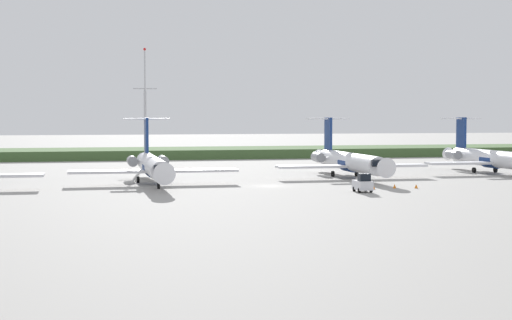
% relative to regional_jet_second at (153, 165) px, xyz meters
% --- Properties ---
extents(ground_plane, '(500.00, 500.00, 0.00)m').
position_rel_regional_jet_second_xyz_m(ground_plane, '(14.82, 22.90, -2.54)').
color(ground_plane, '#9E9B96').
extents(grass_berm, '(320.00, 20.00, 2.01)m').
position_rel_regional_jet_second_xyz_m(grass_berm, '(14.82, 66.93, -1.53)').
color(grass_berm, '#426033').
rests_on(grass_berm, ground).
extents(regional_jet_second, '(22.81, 31.00, 9.00)m').
position_rel_regional_jet_second_xyz_m(regional_jet_second, '(0.00, 0.00, 0.00)').
color(regional_jet_second, white).
rests_on(regional_jet_second, ground).
extents(regional_jet_third, '(22.81, 31.00, 9.00)m').
position_rel_regional_jet_second_xyz_m(regional_jet_third, '(29.79, 4.74, 0.00)').
color(regional_jet_third, white).
rests_on(regional_jet_third, ground).
extents(regional_jet_fourth, '(22.81, 31.00, 9.00)m').
position_rel_regional_jet_second_xyz_m(regional_jet_fourth, '(54.78, 7.95, 0.00)').
color(regional_jet_fourth, white).
rests_on(regional_jet_fourth, ground).
extents(antenna_mast, '(4.40, 0.50, 21.92)m').
position_rel_regional_jet_second_xyz_m(antenna_mast, '(2.33, 42.31, 6.58)').
color(antenna_mast, '#B2B2B7').
rests_on(antenna_mast, ground).
extents(baggage_tug, '(1.72, 3.20, 2.30)m').
position_rel_regional_jet_second_xyz_m(baggage_tug, '(24.07, -17.70, -1.53)').
color(baggage_tug, silver).
rests_on(baggage_tug, ground).
extents(safety_cone_front_marker, '(0.44, 0.44, 0.55)m').
position_rel_regional_jet_second_xyz_m(safety_cone_front_marker, '(26.75, -14.18, -2.26)').
color(safety_cone_front_marker, orange).
rests_on(safety_cone_front_marker, ground).
extents(safety_cone_mid_marker, '(0.44, 0.44, 0.55)m').
position_rel_regional_jet_second_xyz_m(safety_cone_mid_marker, '(29.81, -13.65, -2.26)').
color(safety_cone_mid_marker, orange).
rests_on(safety_cone_mid_marker, ground).
extents(safety_cone_rear_marker, '(0.44, 0.44, 0.55)m').
position_rel_regional_jet_second_xyz_m(safety_cone_rear_marker, '(32.54, -14.24, -2.26)').
color(safety_cone_rear_marker, orange).
rests_on(safety_cone_rear_marker, ground).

